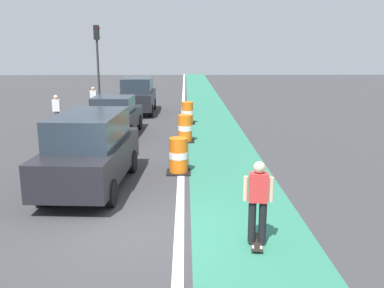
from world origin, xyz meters
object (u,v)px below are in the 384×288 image
skateboarder_on_lane (258,201)px  traffic_barrel_mid (185,129)px  parked_suv_nearest (90,150)px  traffic_light_corner (97,51)px  traffic_barrel_front (179,156)px  pedestrian_crossing (94,100)px  parked_sedan_second (115,116)px  pedestrian_waiting (57,111)px  traffic_barrel_back (187,113)px  parked_suv_third (138,95)px

skateboarder_on_lane → traffic_barrel_mid: skateboarder_on_lane is taller
parked_suv_nearest → traffic_light_corner: size_ratio=0.92×
parked_suv_nearest → traffic_barrel_front: 2.73m
traffic_barrel_mid → pedestrian_crossing: pedestrian_crossing is taller
parked_sedan_second → traffic_light_corner: traffic_light_corner is taller
skateboarder_on_lane → traffic_barrel_front: size_ratio=1.55×
pedestrian_crossing → traffic_light_corner: bearing=97.0°
parked_sedan_second → parked_suv_nearest: bearing=-85.9°
parked_suv_nearest → pedestrian_waiting: parked_suv_nearest is taller
parked_suv_nearest → pedestrian_waiting: size_ratio=2.92×
skateboarder_on_lane → pedestrian_crossing: bearing=112.2°
traffic_barrel_front → pedestrian_waiting: pedestrian_waiting is taller
traffic_barrel_mid → traffic_barrel_back: size_ratio=1.00×
traffic_barrel_front → pedestrian_waiting: 9.05m
traffic_light_corner → pedestrian_crossing: bearing=-83.0°
pedestrian_crossing → pedestrian_waiting: 4.15m
parked_suv_third → traffic_barrel_back: (2.87, -3.57, -0.50)m
parked_sedan_second → pedestrian_crossing: 5.70m
skateboarder_on_lane → pedestrian_crossing: 17.18m
parked_suv_third → traffic_light_corner: (-2.87, 3.29, 2.47)m
parked_suv_third → traffic_barrel_back: bearing=-51.2°
traffic_barrel_mid → pedestrian_waiting: pedestrian_waiting is taller
parked_suv_nearest → parked_sedan_second: bearing=94.1°
traffic_barrel_mid → parked_suv_nearest: bearing=-114.4°
traffic_barrel_mid → traffic_light_corner: bearing=117.1°
parked_sedan_second → pedestrian_crossing: (-2.03, 5.33, 0.03)m
traffic_barrel_back → pedestrian_crossing: pedestrian_crossing is taller
skateboarder_on_lane → parked_suv_nearest: parked_suv_nearest is taller
parked_suv_third → pedestrian_waiting: parked_suv_third is taller
pedestrian_crossing → parked_suv_third: bearing=22.6°
traffic_barrel_back → traffic_light_corner: traffic_light_corner is taller
parked_suv_nearest → traffic_barrel_back: bearing=74.6°
pedestrian_crossing → traffic_barrel_front: bearing=-66.2°
skateboarder_on_lane → parked_suv_nearest: 5.32m
parked_suv_nearest → pedestrian_crossing: (-2.53, 12.34, -0.17)m
skateboarder_on_lane → traffic_barrel_mid: bearing=98.6°
parked_suv_nearest → traffic_barrel_back: parked_suv_nearest is taller
traffic_barrel_back → parked_sedan_second: bearing=-139.3°
parked_suv_nearest → pedestrian_waiting: (-3.37, 8.28, -0.17)m
skateboarder_on_lane → traffic_barrel_front: (-1.59, 4.85, -0.38)m
parked_suv_nearest → parked_suv_third: same height
traffic_light_corner → traffic_barrel_mid: bearing=-62.9°
parked_suv_nearest → parked_sedan_second: parked_suv_nearest is taller
pedestrian_crossing → parked_suv_nearest: bearing=-78.4°
parked_suv_nearest → parked_sedan_second: size_ratio=1.12×
traffic_barrel_front → parked_suv_nearest: bearing=-151.6°
traffic_barrel_back → traffic_light_corner: bearing=129.9°
traffic_barrel_front → pedestrian_crossing: 12.10m
skateboarder_on_lane → parked_suv_nearest: (-3.95, 3.57, 0.12)m
skateboarder_on_lane → parked_suv_nearest: bearing=137.9°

